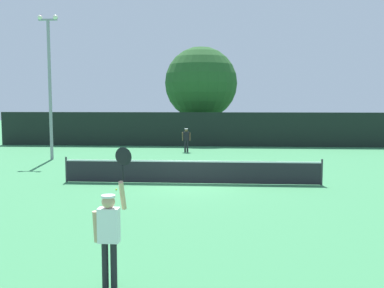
{
  "coord_description": "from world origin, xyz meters",
  "views": [
    {
      "loc": [
        1.27,
        -17.93,
        3.38
      ],
      "look_at": [
        -0.23,
        3.62,
        1.3
      ],
      "focal_mm": 41.14,
      "sensor_mm": 36.0,
      "label": 1
    }
  ],
  "objects_px": {
    "light_pole": "(50,78)",
    "parked_car_near": "(176,131)",
    "large_tree": "(201,83)",
    "parked_car_mid": "(278,131)",
    "parked_car_far": "(316,130)",
    "player_serving": "(110,226)",
    "tennis_ball": "(116,189)",
    "player_receiving": "(186,138)"
  },
  "relations": [
    {
      "from": "light_pole",
      "to": "parked_car_near",
      "type": "bearing_deg",
      "value": 67.35
    },
    {
      "from": "large_tree",
      "to": "parked_car_mid",
      "type": "bearing_deg",
      "value": 15.29
    },
    {
      "from": "large_tree",
      "to": "parked_car_far",
      "type": "relative_size",
      "value": 1.82
    },
    {
      "from": "player_serving",
      "to": "parked_car_far",
      "type": "height_order",
      "value": "player_serving"
    },
    {
      "from": "large_tree",
      "to": "parked_car_far",
      "type": "height_order",
      "value": "large_tree"
    },
    {
      "from": "parked_car_mid",
      "to": "parked_car_far",
      "type": "xyz_separation_m",
      "value": [
        3.86,
        2.31,
        0.0
      ]
    },
    {
      "from": "tennis_ball",
      "to": "parked_car_mid",
      "type": "height_order",
      "value": "parked_car_mid"
    },
    {
      "from": "player_receiving",
      "to": "large_tree",
      "type": "relative_size",
      "value": 0.2
    },
    {
      "from": "tennis_ball",
      "to": "parked_car_mid",
      "type": "relative_size",
      "value": 0.02
    },
    {
      "from": "parked_car_mid",
      "to": "player_serving",
      "type": "bearing_deg",
      "value": -106.35
    },
    {
      "from": "parked_car_far",
      "to": "parked_car_near",
      "type": "bearing_deg",
      "value": -175.79
    },
    {
      "from": "large_tree",
      "to": "parked_car_mid",
      "type": "relative_size",
      "value": 1.86
    },
    {
      "from": "large_tree",
      "to": "light_pole",
      "type": "bearing_deg",
      "value": -122.71
    },
    {
      "from": "tennis_ball",
      "to": "parked_car_far",
      "type": "height_order",
      "value": "parked_car_far"
    },
    {
      "from": "large_tree",
      "to": "parked_car_mid",
      "type": "xyz_separation_m",
      "value": [
        6.8,
        1.86,
        -4.17
      ]
    },
    {
      "from": "player_serving",
      "to": "parked_car_far",
      "type": "distance_m",
      "value": 35.94
    },
    {
      "from": "player_serving",
      "to": "large_tree",
      "type": "distance_m",
      "value": 30.34
    },
    {
      "from": "parked_car_near",
      "to": "parked_car_mid",
      "type": "distance_m",
      "value": 9.1
    },
    {
      "from": "parked_car_near",
      "to": "parked_car_far",
      "type": "distance_m",
      "value": 13.25
    },
    {
      "from": "player_serving",
      "to": "parked_car_near",
      "type": "xyz_separation_m",
      "value": [
        -2.12,
        31.46,
        -0.36
      ]
    },
    {
      "from": "player_receiving",
      "to": "light_pole",
      "type": "height_order",
      "value": "light_pole"
    },
    {
      "from": "player_serving",
      "to": "light_pole",
      "type": "xyz_separation_m",
      "value": [
        -7.98,
        17.41,
        3.59
      ]
    },
    {
      "from": "player_serving",
      "to": "parked_car_mid",
      "type": "bearing_deg",
      "value": 77.7
    },
    {
      "from": "light_pole",
      "to": "parked_car_far",
      "type": "distance_m",
      "value": 25.57
    },
    {
      "from": "light_pole",
      "to": "parked_car_far",
      "type": "xyz_separation_m",
      "value": [
        18.82,
        16.86,
        -3.95
      ]
    },
    {
      "from": "player_receiving",
      "to": "large_tree",
      "type": "bearing_deg",
      "value": -93.93
    },
    {
      "from": "player_receiving",
      "to": "player_serving",
      "type": "bearing_deg",
      "value": 91.07
    },
    {
      "from": "light_pole",
      "to": "parked_car_near",
      "type": "relative_size",
      "value": 1.9
    },
    {
      "from": "player_receiving",
      "to": "light_pole",
      "type": "distance_m",
      "value": 9.51
    },
    {
      "from": "player_receiving",
      "to": "tennis_ball",
      "type": "distance_m",
      "value": 13.17
    },
    {
      "from": "light_pole",
      "to": "parked_car_mid",
      "type": "bearing_deg",
      "value": 44.22
    },
    {
      "from": "parked_car_mid",
      "to": "parked_car_far",
      "type": "height_order",
      "value": "same"
    },
    {
      "from": "large_tree",
      "to": "parked_car_near",
      "type": "xyz_separation_m",
      "value": [
        -2.28,
        1.37,
        -4.17
      ]
    },
    {
      "from": "parked_car_far",
      "to": "parked_car_mid",
      "type": "bearing_deg",
      "value": -157.16
    },
    {
      "from": "player_serving",
      "to": "parked_car_mid",
      "type": "relative_size",
      "value": 0.59
    },
    {
      "from": "tennis_ball",
      "to": "parked_car_mid",
      "type": "xyz_separation_m",
      "value": [
        8.99,
        23.23,
        0.74
      ]
    },
    {
      "from": "large_tree",
      "to": "parked_car_far",
      "type": "bearing_deg",
      "value": 21.34
    },
    {
      "from": "tennis_ball",
      "to": "player_receiving",
      "type": "bearing_deg",
      "value": 82.94
    },
    {
      "from": "player_serving",
      "to": "player_receiving",
      "type": "height_order",
      "value": "player_serving"
    },
    {
      "from": "player_receiving",
      "to": "large_tree",
      "type": "xyz_separation_m",
      "value": [
        0.57,
        8.33,
        3.98
      ]
    },
    {
      "from": "parked_car_mid",
      "to": "player_receiving",
      "type": "bearing_deg",
      "value": -129.94
    },
    {
      "from": "player_serving",
      "to": "parked_car_far",
      "type": "bearing_deg",
      "value": 72.46
    }
  ]
}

